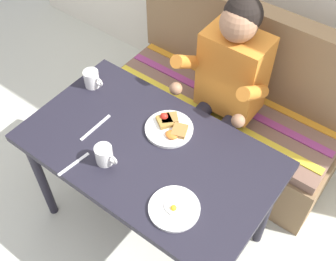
{
  "coord_description": "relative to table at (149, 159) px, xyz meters",
  "views": [
    {
      "loc": [
        0.79,
        -0.91,
        2.27
      ],
      "look_at": [
        0.0,
        0.15,
        0.72
      ],
      "focal_mm": 44.99,
      "sensor_mm": 36.0,
      "label": 1
    }
  ],
  "objects": [
    {
      "name": "knife",
      "position": [
        -0.29,
        -0.05,
        0.08
      ],
      "size": [
        0.02,
        0.2,
        0.0
      ],
      "primitive_type": "cube",
      "rotation": [
        0.0,
        0.0,
        -0.01
      ],
      "color": "silver",
      "rests_on": "table"
    },
    {
      "name": "fork",
      "position": [
        -0.21,
        -0.27,
        0.08
      ],
      "size": [
        0.04,
        0.17,
        0.0
      ],
      "primitive_type": "cube",
      "rotation": [
        0.0,
        0.0,
        -0.13
      ],
      "color": "silver",
      "rests_on": "table"
    },
    {
      "name": "table",
      "position": [
        0.0,
        0.0,
        0.0
      ],
      "size": [
        1.2,
        0.7,
        0.73
      ],
      "color": "black",
      "rests_on": "ground"
    },
    {
      "name": "coffee_mug_second",
      "position": [
        -0.11,
        -0.17,
        0.13
      ],
      "size": [
        0.12,
        0.08,
        0.09
      ],
      "color": "white",
      "rests_on": "table"
    },
    {
      "name": "coffee_mug",
      "position": [
        -0.5,
        0.16,
        0.13
      ],
      "size": [
        0.12,
        0.08,
        0.09
      ],
      "color": "white",
      "rests_on": "table"
    },
    {
      "name": "plate_eggs",
      "position": [
        0.28,
        -0.19,
        0.09
      ],
      "size": [
        0.22,
        0.22,
        0.04
      ],
      "color": "white",
      "rests_on": "table"
    },
    {
      "name": "person",
      "position": [
        0.05,
        0.59,
        0.09
      ],
      "size": [
        0.45,
        0.61,
        1.21
      ],
      "color": "orange",
      "rests_on": "ground"
    },
    {
      "name": "plate_breakfast",
      "position": [
        0.01,
        0.15,
        0.1
      ],
      "size": [
        0.23,
        0.23,
        0.05
      ],
      "color": "white",
      "rests_on": "table"
    },
    {
      "name": "couch",
      "position": [
        0.0,
        0.76,
        -0.32
      ],
      "size": [
        1.44,
        0.56,
        1.0
      ],
      "color": "olive",
      "rests_on": "ground"
    },
    {
      "name": "ground_plane",
      "position": [
        0.0,
        0.0,
        -0.65
      ],
      "size": [
        8.0,
        8.0,
        0.0
      ],
      "primitive_type": "plane",
      "color": "beige"
    }
  ]
}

